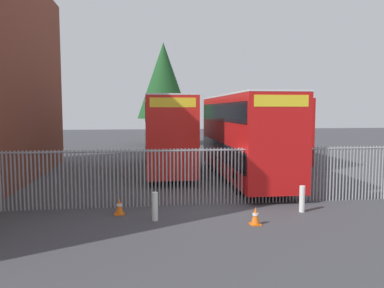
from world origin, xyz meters
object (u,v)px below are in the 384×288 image
Objects in this scene: double_decker_bus_near_gate at (243,134)px; traffic_cone_mid_forecourt at (119,206)px; double_decker_bus_behind_fence_left at (166,131)px; traffic_cone_by_gate at (255,216)px; bollard_near_left at (155,206)px; double_decker_bus_behind_fence_right at (264,127)px; bollard_center_front at (302,199)px.

traffic_cone_mid_forecourt is (-6.01, -5.90, -2.13)m from double_decker_bus_near_gate.
traffic_cone_mid_forecourt is (-2.20, -9.49, -2.13)m from double_decker_bus_behind_fence_left.
traffic_cone_by_gate is at bearing -21.64° from traffic_cone_mid_forecourt.
bollard_near_left is 1.51m from traffic_cone_mid_forecourt.
double_decker_bus_behind_fence_left and double_decker_bus_behind_fence_right have the same top height.
double_decker_bus_behind_fence_left is 9.98m from traffic_cone_mid_forecourt.
double_decker_bus_near_gate is 18.32× the size of traffic_cone_mid_forecourt.
traffic_cone_by_gate is (-1.63, -7.64, -2.13)m from double_decker_bus_near_gate.
bollard_center_front is (4.29, -9.97, -1.95)m from double_decker_bus_behind_fence_left.
bollard_near_left is at bearing -125.31° from double_decker_bus_near_gate.
bollard_center_front is at bearing -102.39° from double_decker_bus_behind_fence_right.
double_decker_bus_behind_fence_right reaches higher than bollard_near_left.
double_decker_bus_behind_fence_right is (3.40, 6.94, 0.00)m from double_decker_bus_near_gate.
double_decker_bus_near_gate is at bearing -116.12° from double_decker_bus_behind_fence_right.
bollard_center_front is 1.61× the size of traffic_cone_mid_forecourt.
traffic_cone_mid_forecourt is at bearing 175.83° from bollard_center_front.
bollard_near_left reaches higher than traffic_cone_by_gate.
traffic_cone_mid_forecourt is (-1.22, 0.87, -0.19)m from bollard_near_left.
double_decker_bus_near_gate is 1.00× the size of double_decker_bus_behind_fence_right.
bollard_near_left is at bearing -175.71° from bollard_center_front.
double_decker_bus_behind_fence_left is 11.38× the size of bollard_near_left.
double_decker_bus_behind_fence_left is 11.38× the size of bollard_center_front.
bollard_near_left is at bearing -35.48° from traffic_cone_mid_forecourt.
bollard_near_left and bollard_center_front have the same top height.
double_decker_bus_behind_fence_right is at bearing 59.12° from bollard_near_left.
double_decker_bus_behind_fence_right is at bearing 24.86° from double_decker_bus_behind_fence_left.
double_decker_bus_behind_fence_right is 18.32× the size of traffic_cone_mid_forecourt.
traffic_cone_by_gate is at bearing -15.38° from bollard_near_left.
bollard_center_front reaches higher than traffic_cone_by_gate.
double_decker_bus_near_gate reaches higher than traffic_cone_by_gate.
double_decker_bus_near_gate reaches higher than bollard_center_front.
double_decker_bus_behind_fence_left is at bearing -155.14° from double_decker_bus_behind_fence_right.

